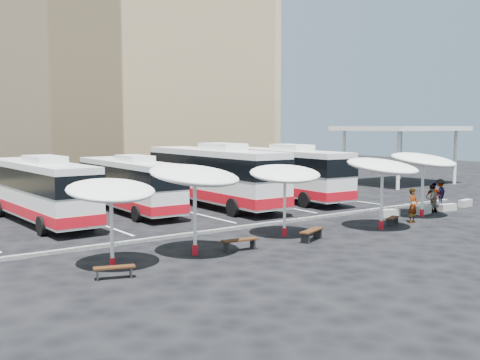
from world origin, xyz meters
TOP-DOWN VIEW (x-y plane):
  - ground at (0.00, 0.00)m, footprint 120.00×120.00m
  - sandstone_building at (0.00, 31.87)m, footprint 42.00×18.25m
  - service_canopy at (24.00, 10.00)m, footprint 10.00×8.00m
  - curb_divider at (0.00, 0.50)m, footprint 34.00×0.25m
  - bay_lines at (0.00, 8.00)m, footprint 24.15×12.00m
  - bus_0 at (-8.40, 8.49)m, footprint 2.95×11.59m
  - bus_1 at (-2.88, 9.13)m, footprint 2.79×11.03m
  - bus_2 at (2.63, 8.13)m, footprint 3.31×13.09m
  - bus_3 at (8.46, 8.07)m, footprint 3.44×12.56m
  - sunshade_0 at (-9.27, -3.03)m, footprint 3.40×3.44m
  - sunshade_1 at (-5.73, -3.09)m, footprint 4.59×4.62m
  - sunshade_2 at (-0.24, -2.25)m, footprint 4.40×4.43m
  - sunshade_3 at (4.93, -3.75)m, footprint 4.19×4.23m
  - sunshade_4 at (9.95, -2.55)m, footprint 4.23×4.27m
  - wood_bench_0 at (-9.83, -4.47)m, footprint 1.44×0.79m
  - wood_bench_1 at (-3.80, -3.51)m, footprint 1.63×0.62m
  - wood_bench_2 at (0.03, -3.81)m, footprint 1.70×1.03m
  - wood_bench_3 at (6.31, -3.35)m, footprint 1.38×0.88m
  - conc_bench_0 at (8.37, -1.54)m, footprint 1.22×0.67m
  - conc_bench_1 at (10.83, -2.03)m, footprint 1.36×0.66m
  - conc_bench_2 at (13.13, -2.15)m, footprint 1.18×0.59m
  - conc_bench_3 at (15.61, -1.79)m, footprint 1.26×0.55m
  - passenger_0 at (7.79, -3.52)m, footprint 0.75×0.55m
  - passenger_1 at (11.65, -1.99)m, footprint 0.88×0.72m
  - passenger_2 at (12.25, -1.72)m, footprint 1.11×0.76m
  - passenger_3 at (14.06, -0.92)m, footprint 1.27×0.85m

SIDE VIEW (x-z plane):
  - ground at x=0.00m, z-range 0.00..0.00m
  - bay_lines at x=0.00m, z-range 0.00..0.01m
  - curb_divider at x=0.00m, z-range 0.00..0.15m
  - conc_bench_2 at x=13.13m, z-range 0.00..0.42m
  - conc_bench_0 at x=8.37m, z-range 0.00..0.43m
  - conc_bench_3 at x=15.61m, z-range 0.00..0.46m
  - conc_bench_1 at x=10.83m, z-range 0.00..0.49m
  - wood_bench_3 at x=6.31m, z-range 0.11..0.52m
  - wood_bench_0 at x=-9.83m, z-range 0.11..0.54m
  - wood_bench_1 at x=-3.80m, z-range 0.13..0.62m
  - wood_bench_2 at x=0.03m, z-range 0.14..0.64m
  - passenger_1 at x=11.65m, z-range 0.00..1.68m
  - passenger_2 at x=12.25m, z-range 0.00..1.75m
  - passenger_3 at x=14.06m, z-range 0.00..1.82m
  - passenger_0 at x=7.79m, z-range 0.00..1.87m
  - bus_1 at x=-2.88m, z-range 0.04..3.52m
  - bus_0 at x=-8.40m, z-range 0.04..3.70m
  - bus_3 at x=8.46m, z-range 0.04..3.99m
  - bus_2 at x=2.63m, z-range 0.04..4.18m
  - sunshade_0 at x=-9.27m, z-range 1.18..4.54m
  - sunshade_2 at x=-0.24m, z-range 1.22..4.70m
  - sunshade_3 at x=4.93m, z-range 1.30..5.04m
  - sunshade_1 at x=-5.73m, z-range 1.33..5.13m
  - sunshade_4 at x=9.95m, z-range 1.34..5.16m
  - service_canopy at x=24.00m, z-range 2.27..7.47m
  - sandstone_building at x=0.00m, z-range -2.17..27.43m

